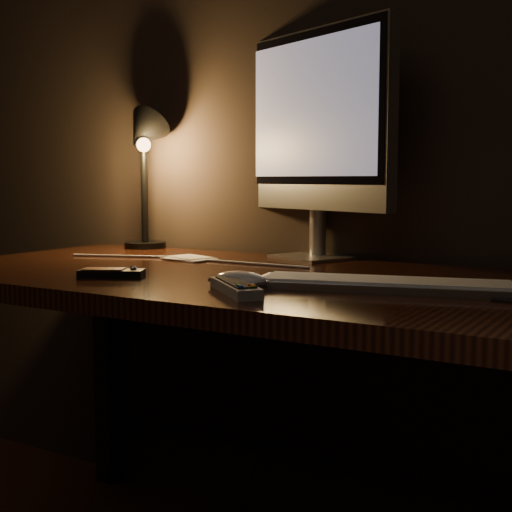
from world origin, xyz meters
The scene contains 9 objects.
desk centered at (0.00, 1.93, 0.62)m, with size 1.60×0.75×0.75m.
monitor centered at (-0.04, 2.18, 1.09)m, with size 0.52×0.24×0.57m.
keyboard centered at (0.30, 1.81, 0.76)m, with size 0.49×0.14×0.02m, color silver.
mouse centered at (0.06, 1.68, 0.76)m, with size 0.11×0.06×0.02m, color white.
media_remote centered at (-0.25, 1.66, 0.76)m, with size 0.14×0.11×0.03m.
tv_remote centered at (0.09, 1.62, 0.76)m, with size 0.17×0.16×0.02m.
papers centered at (-0.31, 2.01, 0.75)m, with size 0.13×0.09×0.01m, color white.
desk_lamp centered at (-0.57, 2.15, 1.03)m, with size 0.18×0.21×0.41m.
cable centered at (-0.29, 1.98, 0.75)m, with size 0.01×0.01×0.66m, color white.
Camera 1 is at (0.77, 0.55, 0.96)m, focal length 50.00 mm.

